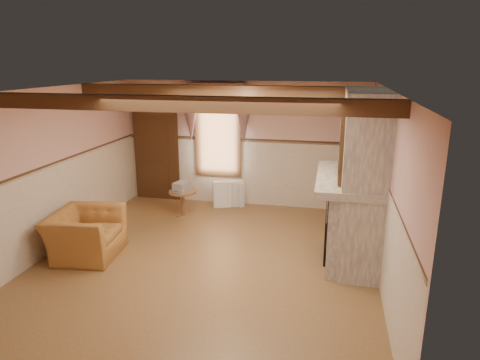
% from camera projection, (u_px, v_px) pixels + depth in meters
% --- Properties ---
extents(floor, '(5.50, 6.00, 0.01)m').
position_uv_depth(floor, '(208.00, 259.00, 7.20)').
color(floor, brown).
rests_on(floor, ground).
extents(ceiling, '(5.50, 6.00, 0.01)m').
position_uv_depth(ceiling, '(204.00, 90.00, 6.44)').
color(ceiling, silver).
rests_on(ceiling, wall_back).
extents(wall_back, '(5.50, 0.02, 2.80)m').
position_uv_depth(wall_back, '(244.00, 144.00, 9.64)').
color(wall_back, tan).
rests_on(wall_back, floor).
extents(wall_front, '(5.50, 0.02, 2.80)m').
position_uv_depth(wall_front, '(115.00, 263.00, 3.99)').
color(wall_front, tan).
rests_on(wall_front, floor).
extents(wall_left, '(0.02, 6.00, 2.80)m').
position_uv_depth(wall_left, '(53.00, 170.00, 7.38)').
color(wall_left, tan).
rests_on(wall_left, floor).
extents(wall_right, '(0.02, 6.00, 2.80)m').
position_uv_depth(wall_right, '(386.00, 189.00, 6.26)').
color(wall_right, tan).
rests_on(wall_right, floor).
extents(wainscot, '(5.50, 6.00, 1.50)m').
position_uv_depth(wainscot, '(207.00, 217.00, 6.99)').
color(wainscot, beige).
rests_on(wainscot, floor).
extents(chair_rail, '(5.50, 6.00, 0.08)m').
position_uv_depth(chair_rail, '(206.00, 173.00, 6.79)').
color(chair_rail, black).
rests_on(chair_rail, wainscot).
extents(firebox, '(0.20, 0.95, 0.90)m').
position_uv_depth(firebox, '(331.00, 230.00, 7.24)').
color(firebox, black).
rests_on(firebox, floor).
extents(armchair, '(1.18, 1.31, 0.78)m').
position_uv_depth(armchair, '(86.00, 234.00, 7.24)').
color(armchair, '#9E662D').
rests_on(armchair, floor).
extents(side_table, '(0.73, 0.73, 0.55)m').
position_uv_depth(side_table, '(183.00, 203.00, 9.15)').
color(side_table, brown).
rests_on(side_table, floor).
extents(book_stack, '(0.34, 0.38, 0.20)m').
position_uv_depth(book_stack, '(181.00, 187.00, 9.02)').
color(book_stack, '#B7AD8C').
rests_on(book_stack, side_table).
extents(radiator, '(0.72, 0.41, 0.60)m').
position_uv_depth(radiator, '(229.00, 194.00, 9.72)').
color(radiator, white).
rests_on(radiator, floor).
extents(bowl, '(0.37, 0.37, 0.09)m').
position_uv_depth(bowl, '(350.00, 174.00, 6.83)').
color(bowl, brown).
rests_on(bowl, mantel).
extents(mantel_clock, '(0.14, 0.24, 0.20)m').
position_uv_depth(mantel_clock, '(349.00, 161.00, 7.48)').
color(mantel_clock, black).
rests_on(mantel_clock, mantel).
extents(oil_lamp, '(0.11, 0.11, 0.28)m').
position_uv_depth(oil_lamp, '(350.00, 163.00, 7.17)').
color(oil_lamp, gold).
rests_on(oil_lamp, mantel).
extents(candle_red, '(0.06, 0.06, 0.16)m').
position_uv_depth(candle_red, '(351.00, 180.00, 6.36)').
color(candle_red, '#9D2813').
rests_on(candle_red, mantel).
extents(jar_yellow, '(0.06, 0.06, 0.12)m').
position_uv_depth(jar_yellow, '(351.00, 179.00, 6.50)').
color(jar_yellow, gold).
rests_on(jar_yellow, mantel).
extents(fireplace, '(0.85, 2.00, 2.80)m').
position_uv_depth(fireplace, '(361.00, 178.00, 6.89)').
color(fireplace, gray).
rests_on(fireplace, floor).
extents(mantel, '(1.05, 2.05, 0.12)m').
position_uv_depth(mantel, '(350.00, 179.00, 6.94)').
color(mantel, gray).
rests_on(mantel, fireplace).
extents(overmantel_mirror, '(0.06, 1.44, 1.04)m').
position_uv_depth(overmantel_mirror, '(340.00, 142.00, 6.81)').
color(overmantel_mirror, silver).
rests_on(overmantel_mirror, fireplace).
extents(door, '(1.10, 0.10, 2.10)m').
position_uv_depth(door, '(157.00, 156.00, 10.11)').
color(door, black).
rests_on(door, floor).
extents(window, '(1.06, 0.08, 2.02)m').
position_uv_depth(window, '(218.00, 133.00, 9.67)').
color(window, white).
rests_on(window, wall_back).
extents(window_drapes, '(1.30, 0.14, 1.40)m').
position_uv_depth(window_drapes, '(216.00, 106.00, 9.42)').
color(window_drapes, gray).
rests_on(window_drapes, wall_back).
extents(ceiling_beam_front, '(5.50, 0.18, 0.20)m').
position_uv_depth(ceiling_beam_front, '(177.00, 104.00, 5.34)').
color(ceiling_beam_front, black).
rests_on(ceiling_beam_front, ceiling).
extents(ceiling_beam_back, '(5.50, 0.18, 0.20)m').
position_uv_depth(ceiling_beam_back, '(224.00, 91.00, 7.60)').
color(ceiling_beam_back, black).
rests_on(ceiling_beam_back, ceiling).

